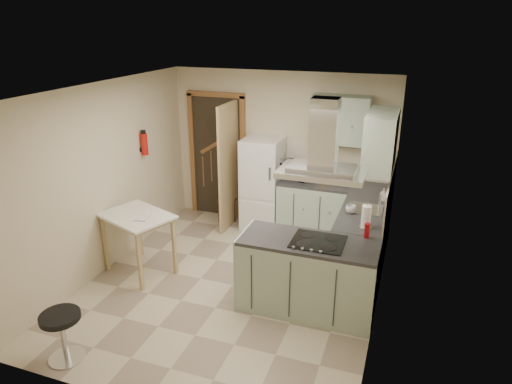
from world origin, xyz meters
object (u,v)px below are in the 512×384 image
at_px(fridge, 263,184).
at_px(extractor_hood, 322,172).
at_px(microwave, 297,170).
at_px(drop_leaf_table, 139,244).
at_px(stool, 63,336).
at_px(peninsula, 308,275).
at_px(bentwood_chair, 227,198).

distance_m(fridge, extractor_hood, 2.57).
bearing_deg(microwave, drop_leaf_table, -118.85).
bearing_deg(fridge, drop_leaf_table, -120.10).
bearing_deg(stool, peninsula, 38.04).
bearing_deg(microwave, stool, -99.78).
relative_size(extractor_hood, bentwood_chair, 1.18).
bearing_deg(stool, extractor_hood, 36.75).
bearing_deg(bentwood_chair, microwave, -22.22).
bearing_deg(stool, microwave, 68.86).
relative_size(fridge, stool, 2.83).
relative_size(drop_leaf_table, stool, 1.69).
distance_m(peninsula, extractor_hood, 1.27).
xyz_separation_m(bentwood_chair, microwave, (1.22, -0.06, 0.65)).
bearing_deg(peninsula, stool, -141.96).
bearing_deg(extractor_hood, stool, -143.25).
bearing_deg(drop_leaf_table, stool, -61.32).
bearing_deg(peninsula, extractor_hood, 0.00).
bearing_deg(bentwood_chair, extractor_hood, -65.71).
height_order(peninsula, drop_leaf_table, peninsula).
bearing_deg(fridge, extractor_hood, -56.21).
bearing_deg(peninsula, fridge, 121.74).
height_order(fridge, extractor_hood, extractor_hood).
bearing_deg(peninsula, drop_leaf_table, 177.84).
xyz_separation_m(fridge, microwave, (0.55, 0.05, 0.28)).
xyz_separation_m(extractor_hood, bentwood_chair, (-2.00, 2.09, -1.34)).
relative_size(extractor_hood, drop_leaf_table, 1.00).
xyz_separation_m(fridge, stool, (-0.87, -3.62, -0.49)).
xyz_separation_m(peninsula, stool, (-2.10, -1.64, -0.19)).
distance_m(bentwood_chair, microwave, 1.38).
distance_m(extractor_hood, drop_leaf_table, 2.75).
relative_size(fridge, bentwood_chair, 1.96).
bearing_deg(microwave, bentwood_chair, -171.48).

